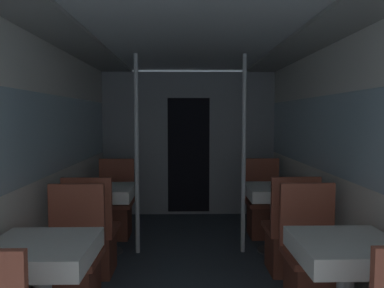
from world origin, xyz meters
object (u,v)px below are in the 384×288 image
at_px(dining_table_left_1, 105,197).
at_px(dining_table_right_0, 346,259).
at_px(chair_right_far_1, 264,213).
at_px(support_pole_right_1, 244,155).
at_px(chair_right_far_0, 313,272).
at_px(chair_left_far_0, 71,274).
at_px(chair_right_near_1, 289,243).
at_px(chair_left_far_1, 115,214).
at_px(dining_table_left_0, 42,261).
at_px(dining_table_right_1, 275,197).
at_px(support_pole_left_1, 137,155).
at_px(chair_left_near_1, 93,245).

height_order(dining_table_left_1, dining_table_right_0, same).
distance_m(dining_table_left_1, dining_table_right_0, 2.62).
distance_m(chair_right_far_1, support_pole_right_1, 1.05).
bearing_deg(chair_right_far_0, chair_left_far_0, 0.00).
distance_m(dining_table_left_1, support_pole_right_1, 1.60).
relative_size(dining_table_left_1, chair_right_far_1, 0.77).
bearing_deg(chair_right_near_1, chair_left_far_1, 148.82).
xyz_separation_m(dining_table_left_0, dining_table_right_1, (1.89, 1.82, 0.00)).
distance_m(chair_left_far_1, dining_table_right_1, 2.00).
xyz_separation_m(chair_right_far_1, support_pole_right_1, (-0.36, -0.57, 0.81)).
distance_m(support_pole_left_1, dining_table_right_0, 2.43).
height_order(chair_left_far_1, chair_right_far_1, same).
bearing_deg(chair_left_near_1, support_pole_left_1, 57.95).
distance_m(dining_table_left_0, dining_table_right_1, 2.62).
xyz_separation_m(chair_left_near_1, chair_left_far_1, (0.00, 1.15, 0.00)).
xyz_separation_m(dining_table_right_0, chair_right_far_1, (-0.00, 2.39, -0.33)).
xyz_separation_m(chair_left_far_0, chair_left_far_1, (0.00, 1.82, 0.00)).
distance_m(dining_table_left_1, dining_table_right_1, 1.89).
bearing_deg(dining_table_left_0, dining_table_right_1, 43.88).
height_order(dining_table_left_1, chair_right_far_1, chair_right_far_1).
height_order(chair_left_far_0, dining_table_right_1, chair_left_far_0).
bearing_deg(chair_right_near_1, dining_table_left_1, 163.16).
xyz_separation_m(chair_left_far_0, dining_table_right_1, (1.89, 1.25, 0.33)).
relative_size(dining_table_left_1, support_pole_left_1, 0.34).
relative_size(chair_right_far_0, chair_right_far_1, 1.00).
bearing_deg(chair_left_far_0, chair_right_far_0, -180.00).
height_order(chair_right_far_0, chair_right_far_1, same).
xyz_separation_m(chair_left_far_1, support_pole_left_1, (0.36, -0.57, 0.81)).
height_order(chair_right_far_0, chair_right_near_1, same).
relative_size(chair_left_far_0, dining_table_left_1, 1.30).
distance_m(chair_right_near_1, chair_right_far_1, 1.15).
xyz_separation_m(dining_table_left_0, chair_right_far_1, (1.89, 2.39, -0.33)).
bearing_deg(chair_left_near_1, dining_table_left_1, 90.00).
xyz_separation_m(dining_table_right_0, chair_right_far_0, (-0.00, 0.57, -0.33)).
distance_m(chair_left_far_1, chair_right_far_1, 1.89).
bearing_deg(chair_right_near_1, chair_right_far_1, 90.00).
height_order(chair_left_near_1, support_pole_right_1, support_pole_right_1).
relative_size(chair_right_far_0, chair_right_near_1, 1.00).
relative_size(chair_left_far_1, dining_table_right_1, 1.30).
relative_size(chair_left_near_1, support_pole_right_1, 0.44).
distance_m(dining_table_right_1, support_pole_right_1, 0.59).
xyz_separation_m(chair_right_near_1, support_pole_right_1, (-0.36, 0.57, 0.81)).
relative_size(chair_left_far_0, support_pole_left_1, 0.44).
bearing_deg(dining_table_left_0, chair_left_far_1, 90.00).
bearing_deg(dining_table_right_1, chair_right_far_1, 90.00).
distance_m(dining_table_left_0, chair_right_far_0, 2.00).
bearing_deg(dining_table_right_1, chair_right_near_1, -90.00).
bearing_deg(dining_table_right_0, chair_right_near_1, 90.00).
xyz_separation_m(support_pole_left_1, dining_table_right_0, (1.53, -1.82, -0.47)).
height_order(chair_left_far_0, chair_right_far_1, same).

